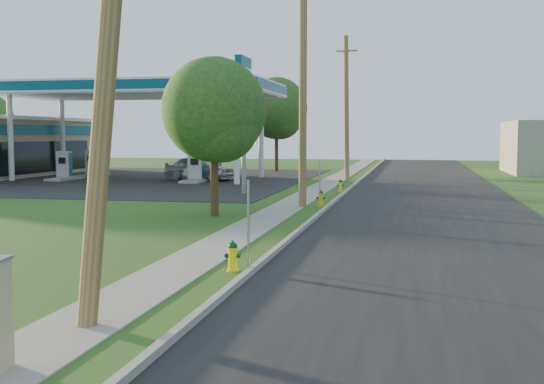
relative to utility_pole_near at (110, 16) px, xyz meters
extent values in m
plane|color=#274914|center=(0.60, 1.00, -4.80)|extent=(140.00, 140.00, 0.00)
cube|color=black|center=(5.10, 11.00, -4.79)|extent=(8.00, 120.00, 0.02)
cube|color=gray|center=(1.10, 11.00, -4.73)|extent=(0.15, 120.00, 0.15)
cube|color=gray|center=(-0.65, 11.00, -4.79)|extent=(1.50, 120.00, 0.03)
cube|color=black|center=(-15.40, 33.00, -4.79)|extent=(26.00, 28.00, 0.02)
cylinder|color=brown|center=(0.00, 0.00, -0.05)|extent=(1.31, 0.32, 9.48)
cylinder|color=brown|center=(0.00, 18.00, 0.10)|extent=(0.32, 0.32, 9.80)
cylinder|color=brown|center=(0.00, 36.00, -0.05)|extent=(0.49, 0.32, 9.50)
cube|color=brown|center=(0.00, 36.00, 3.70)|extent=(1.40, 0.10, 0.12)
cube|color=gray|center=(0.85, 5.20, -3.80)|extent=(0.05, 0.04, 2.00)
cube|color=gray|center=(0.85, 17.00, -3.80)|extent=(0.05, 0.04, 2.00)
cube|color=gray|center=(0.85, 29.20, -3.80)|extent=(0.05, 0.04, 2.00)
cylinder|color=silver|center=(-20.90, 29.70, -2.05)|extent=(0.36, 0.36, 5.50)
cylinder|color=silver|center=(-20.90, 36.30, -2.05)|extent=(0.36, 0.36, 5.50)
cylinder|color=silver|center=(-5.90, 29.70, -2.05)|extent=(0.36, 0.36, 5.50)
cylinder|color=silver|center=(-5.90, 36.30, -2.05)|extent=(0.36, 0.36, 5.50)
cube|color=silver|center=(-13.40, 33.00, 1.15)|extent=(18.00, 9.00, 0.90)
cube|color=#05455C|center=(-13.40, 33.00, 1.15)|extent=(18.15, 9.15, 0.63)
cube|color=silver|center=(-13.40, 33.00, 0.83)|extent=(18.18, 9.18, 0.10)
cube|color=gray|center=(-17.90, 31.00, -4.71)|extent=(1.20, 3.20, 0.18)
cube|color=#9EA0A3|center=(-17.90, 31.00, -3.75)|extent=(0.90, 0.50, 1.70)
cube|color=#05455C|center=(-17.90, 31.00, -3.75)|extent=(0.94, 0.40, 1.50)
cube|color=black|center=(-17.90, 30.73, -3.50)|extent=(0.50, 0.02, 0.40)
cube|color=gray|center=(-8.90, 31.00, -4.71)|extent=(1.20, 3.20, 0.18)
cube|color=#9EA0A3|center=(-8.90, 31.00, -3.75)|extent=(0.90, 0.50, 1.70)
cube|color=#05455C|center=(-8.90, 31.00, -3.75)|extent=(0.94, 0.40, 1.50)
cube|color=black|center=(-8.90, 30.73, -3.50)|extent=(0.50, 0.02, 0.40)
cube|color=gray|center=(-17.90, 35.00, -4.71)|extent=(1.20, 3.20, 0.18)
cube|color=#9EA0A3|center=(-17.90, 35.00, -3.75)|extent=(0.90, 0.50, 1.70)
cube|color=#05455C|center=(-17.90, 35.00, -3.75)|extent=(0.94, 0.40, 1.50)
cube|color=black|center=(-17.90, 34.73, -3.50)|extent=(0.50, 0.02, 0.40)
cube|color=gray|center=(-8.90, 35.00, -4.71)|extent=(1.20, 3.20, 0.18)
cube|color=#9EA0A3|center=(-8.90, 35.00, -3.75)|extent=(0.90, 0.50, 1.70)
cube|color=#05455C|center=(-8.90, 35.00, -3.75)|extent=(0.94, 0.40, 1.50)
cube|color=black|center=(-8.90, 34.73, -3.50)|extent=(0.50, 0.02, 0.40)
cube|color=#05455C|center=(-21.38, 33.00, -1.50)|extent=(0.06, 22.00, 0.70)
cube|color=black|center=(-21.37, 33.00, -3.40)|extent=(0.06, 16.06, 2.20)
cylinder|color=gray|center=(-3.90, 23.50, -2.30)|extent=(0.24, 0.24, 5.00)
cube|color=silver|center=(-3.90, 23.50, 1.00)|extent=(0.30, 2.00, 2.00)
cube|color=#05455C|center=(-3.90, 23.50, 1.80)|extent=(0.34, 2.04, 0.50)
cylinder|color=#3D2D1A|center=(-2.71, 14.39, -3.30)|extent=(0.30, 0.30, 3.01)
sphere|color=#1B4413|center=(-2.71, 14.39, -0.89)|extent=(3.86, 3.86, 3.86)
sphere|color=#1B4413|center=(-2.31, 14.09, -1.49)|extent=(2.65, 2.65, 2.65)
cylinder|color=#3D2D1A|center=(-6.47, 44.42, -2.85)|extent=(0.30, 0.30, 3.91)
sphere|color=#1B4413|center=(-6.47, 44.42, 0.28)|extent=(5.01, 5.01, 5.01)
sphere|color=#1B4413|center=(-6.07, 44.12, -0.50)|extent=(3.44, 3.44, 3.44)
cylinder|color=yellow|center=(0.62, 4.66, -4.78)|extent=(0.26, 0.26, 0.06)
cylinder|color=yellow|center=(0.62, 4.66, -4.53)|extent=(0.20, 0.20, 0.55)
cylinder|color=yellow|center=(0.62, 4.66, -4.29)|extent=(0.26, 0.26, 0.04)
sphere|color=#043A15|center=(0.62, 4.66, -4.25)|extent=(0.21, 0.21, 0.21)
cylinder|color=#043A15|center=(0.62, 4.66, -4.14)|extent=(0.05, 0.05, 0.06)
cylinder|color=#043A15|center=(0.63, 4.53, -4.45)|extent=(0.10, 0.11, 0.10)
cylinder|color=#043A15|center=(0.50, 4.66, -4.45)|extent=(0.09, 0.09, 0.08)
cylinder|color=#043A15|center=(0.75, 4.67, -4.45)|extent=(0.09, 0.09, 0.08)
cylinder|color=yellow|center=(0.71, 18.40, -4.77)|extent=(0.27, 0.27, 0.06)
cylinder|color=yellow|center=(0.71, 18.40, -4.52)|extent=(0.21, 0.21, 0.57)
cylinder|color=yellow|center=(0.71, 18.40, -4.27)|extent=(0.27, 0.27, 0.04)
sphere|color=#0B3A1A|center=(0.71, 18.40, -4.23)|extent=(0.22, 0.22, 0.22)
cylinder|color=#0B3A1A|center=(0.71, 18.40, -4.12)|extent=(0.05, 0.05, 0.06)
cylinder|color=#0B3A1A|center=(0.69, 18.27, -4.44)|extent=(0.12, 0.13, 0.10)
cylinder|color=#0B3A1A|center=(0.57, 18.42, -4.44)|extent=(0.11, 0.10, 0.09)
cylinder|color=#0B3A1A|center=(0.84, 18.38, -4.44)|extent=(0.11, 0.10, 0.09)
cylinder|color=yellow|center=(0.75, 25.66, -4.78)|extent=(0.25, 0.25, 0.05)
cylinder|color=yellow|center=(0.75, 25.66, -4.53)|extent=(0.20, 0.20, 0.54)
cylinder|color=yellow|center=(0.75, 25.66, -4.30)|extent=(0.25, 0.25, 0.04)
sphere|color=#053410|center=(0.75, 25.66, -4.26)|extent=(0.21, 0.21, 0.21)
cylinder|color=#053410|center=(0.75, 25.66, -4.15)|extent=(0.05, 0.05, 0.05)
cylinder|color=#053410|center=(0.75, 25.53, -4.46)|extent=(0.10, 0.11, 0.10)
cylinder|color=#053410|center=(0.63, 25.67, -4.46)|extent=(0.09, 0.09, 0.08)
cylinder|color=#053410|center=(0.88, 25.65, -4.46)|extent=(0.09, 0.09, 0.08)
imported|color=#B8BAC0|center=(-9.16, 32.62, -4.00)|extent=(5.06, 3.09, 1.61)
camera|label=1|loc=(4.53, -9.70, -1.76)|focal=45.00mm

